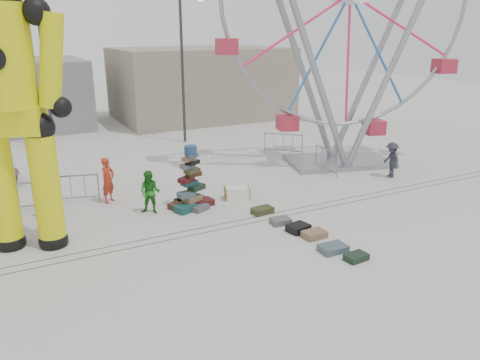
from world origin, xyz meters
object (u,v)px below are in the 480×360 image
barricade_dummy_c (71,189)px  barricade_wheel_front (326,160)px  barricade_dummy_b (3,198)px  pedestrian_grey (391,160)px  crash_test_dummy (11,99)px  pedestrian_red (108,180)px  pedestrian_black (48,195)px  pedestrian_green (150,192)px  steamer_trunk (237,193)px  lamp_post_left (46,65)px  lamp_post_right (184,63)px  suitcase_tower (191,190)px  barricade_wheel_back (283,143)px  ferris_wheel (349,17)px

barricade_dummy_c → barricade_wheel_front: 11.13m
barricade_dummy_b → pedestrian_grey: (15.42, -3.24, 0.24)m
pedestrian_grey → crash_test_dummy: bearing=-76.0°
pedestrian_red → pedestrian_black: 2.29m
barricade_dummy_c → barricade_wheel_front: same height
pedestrian_green → steamer_trunk: bearing=34.7°
pedestrian_black → steamer_trunk: bearing=-148.8°
lamp_post_left → pedestrian_green: lamp_post_left is taller
lamp_post_right → pedestrian_red: size_ratio=4.59×
suitcase_tower → barricade_wheel_front: 7.33m
steamer_trunk → barricade_dummy_c: size_ratio=0.48×
barricade_dummy_c → barricade_wheel_front: bearing=8.9°
suitcase_tower → barricade_wheel_back: suitcase_tower is taller
lamp_post_right → pedestrian_red: (-6.28, -8.09, -3.61)m
lamp_post_left → barricade_wheel_front: (10.51, -10.71, -3.93)m
barricade_wheel_front → pedestrian_green: 8.81m
lamp_post_left → barricade_dummy_b: bearing=-106.9°
suitcase_tower → barricade_wheel_front: size_ratio=1.17×
steamer_trunk → barricade_wheel_front: size_ratio=0.48×
steamer_trunk → pedestrian_red: pedestrian_red is taller
steamer_trunk → barricade_dummy_b: barricade_dummy_b is taller
lamp_post_right → lamp_post_left: size_ratio=1.00×
suitcase_tower → pedestrian_red: suitcase_tower is taller
lamp_post_left → barricade_dummy_b: (-2.87, -9.45, -3.93)m
barricade_dummy_c → crash_test_dummy: bearing=-100.8°
barricade_wheel_front → barricade_dummy_b: bearing=93.3°
barricade_dummy_c → steamer_trunk: bearing=-8.2°
ferris_wheel → pedestrian_black: ferris_wheel is taller
steamer_trunk → pedestrian_red: 4.94m
crash_test_dummy → barricade_wheel_front: 13.51m
lamp_post_left → crash_test_dummy: crash_test_dummy is taller
barricade_wheel_front → barricade_wheel_back: 3.70m
steamer_trunk → suitcase_tower: bearing=-162.0°
barricade_dummy_b → pedestrian_red: 3.66m
barricade_dummy_b → pedestrian_green: size_ratio=1.27×
lamp_post_right → pedestrian_grey: lamp_post_right is taller
lamp_post_left → steamer_trunk: (5.23, -12.00, -4.26)m
ferris_wheel → barricade_dummy_c: size_ratio=6.90×
barricade_dummy_b → pedestrian_black: bearing=-29.1°
barricade_dummy_c → barricade_wheel_front: (11.07, -1.23, 0.00)m
ferris_wheel → pedestrian_red: ferris_wheel is taller
lamp_post_right → pedestrian_black: 12.73m
ferris_wheel → barricade_wheel_front: size_ratio=6.90×
lamp_post_right → suitcase_tower: 11.37m
barricade_wheel_front → ferris_wheel: bearing=-50.6°
suitcase_tower → pedestrian_red: bearing=125.4°
barricade_wheel_back → pedestrian_green: size_ratio=1.27×
crash_test_dummy → barricade_dummy_c: crash_test_dummy is taller
lamp_post_right → lamp_post_left: (-7.00, 2.00, 0.00)m
steamer_trunk → pedestrian_green: bearing=-164.4°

